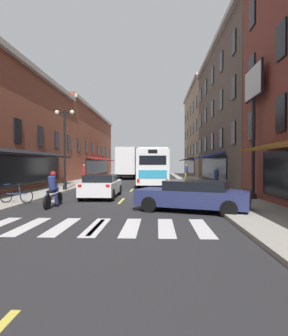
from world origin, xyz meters
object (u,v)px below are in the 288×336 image
(transit_bus, at_px, (153,167))
(pedestrian_far, at_px, (186,172))
(sedan_near, at_px, (134,172))
(pedestrian_mid, at_px, (216,178))
(sedan_far, at_px, (193,195))
(billboard_sign, at_px, (254,98))
(street_lamp_twin, at_px, (65,146))
(bicycle_near, at_px, (16,195))
(pedestrian_near, at_px, (84,172))
(box_truck, at_px, (127,163))
(motorcycle_rider, at_px, (53,192))
(sedan_mid, at_px, (102,186))

(transit_bus, relative_size, pedestrian_far, 6.12)
(sedan_near, distance_m, pedestrian_mid, 26.73)
(sedan_near, distance_m, pedestrian_far, 14.44)
(pedestrian_mid, bearing_deg, sedan_far, 1.44)
(billboard_sign, height_order, pedestrian_mid, billboard_sign)
(pedestrian_far, xyz_separation_m, street_lamp_twin, (-10.02, -13.68, 2.21))
(sedan_far, relative_size, pedestrian_mid, 3.02)
(billboard_sign, xyz_separation_m, transit_bus, (-5.50, 11.90, -3.75))
(bicycle_near, bearing_deg, pedestrian_near, 93.90)
(sedan_near, bearing_deg, box_truck, -91.18)
(motorcycle_rider, xyz_separation_m, pedestrian_far, (8.17, 21.22, 0.37))
(box_truck, bearing_deg, transit_bus, -71.73)
(sedan_mid, relative_size, street_lamp_twin, 0.80)
(transit_bus, height_order, bicycle_near, transit_bus)
(billboard_sign, bearing_deg, sedan_near, 105.98)
(motorcycle_rider, height_order, bicycle_near, motorcycle_rider)
(pedestrian_far, bearing_deg, sedan_near, 159.96)
(pedestrian_near, bearing_deg, pedestrian_mid, 106.01)
(sedan_near, xyz_separation_m, pedestrian_mid, (8.08, -25.48, 0.28))
(transit_bus, height_order, pedestrian_far, transit_bus)
(pedestrian_mid, bearing_deg, billboard_sign, 26.67)
(transit_bus, height_order, pedestrian_near, transit_bus)
(bicycle_near, bearing_deg, sedan_mid, 45.85)
(pedestrian_far, bearing_deg, street_lamp_twin, -86.03)
(box_truck, height_order, bicycle_near, box_truck)
(billboard_sign, bearing_deg, motorcycle_rider, -165.06)
(billboard_sign, distance_m, pedestrian_near, 20.64)
(bicycle_near, xyz_separation_m, pedestrian_mid, (11.01, 7.89, 0.47))
(sedan_far, distance_m, motorcycle_rider, 6.36)
(motorcycle_rider, xyz_separation_m, pedestrian_mid, (9.09, 8.26, 0.27))
(sedan_near, relative_size, bicycle_near, 2.55)
(bicycle_near, height_order, pedestrian_far, pedestrian_far)
(sedan_far, xyz_separation_m, motorcycle_rider, (-6.29, 0.95, 0.03))
(pedestrian_mid, height_order, street_lamp_twin, street_lamp_twin)
(pedestrian_near, bearing_deg, sedan_near, -140.02)
(sedan_mid, relative_size, sedan_far, 0.92)
(sedan_far, height_order, motorcycle_rider, motorcycle_rider)
(transit_bus, relative_size, bicycle_near, 6.50)
(sedan_mid, relative_size, motorcycle_rider, 2.19)
(motorcycle_rider, bearing_deg, bicycle_near, 169.10)
(transit_bus, xyz_separation_m, sedan_far, (1.87, -15.49, -1.05))
(sedan_mid, bearing_deg, pedestrian_near, 108.11)
(box_truck, height_order, sedan_far, box_truck)
(sedan_far, bearing_deg, bicycle_near, 170.88)
(bicycle_near, distance_m, pedestrian_far, 23.16)
(bicycle_near, relative_size, pedestrian_mid, 1.05)
(box_truck, bearing_deg, pedestrian_far, -29.67)
(bicycle_near, bearing_deg, sedan_far, -9.12)
(box_truck, xyz_separation_m, sedan_mid, (0.67, -21.50, -1.34))
(motorcycle_rider, xyz_separation_m, bicycle_near, (-1.92, 0.37, -0.21))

